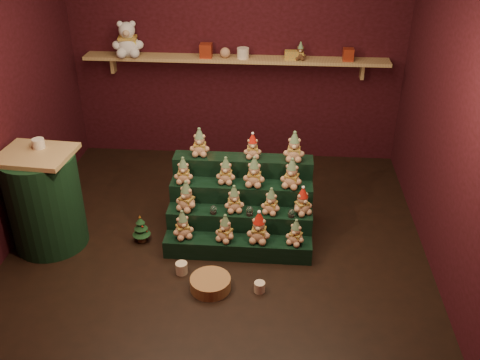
# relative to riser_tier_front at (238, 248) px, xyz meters

# --- Properties ---
(ground) EXTENTS (4.00, 4.00, 0.00)m
(ground) POSITION_rel_riser_tier_front_xyz_m (-0.20, 0.19, -0.09)
(ground) COLOR black
(ground) RESTS_ON ground
(back_wall) EXTENTS (4.00, 0.10, 2.80)m
(back_wall) POSITION_rel_riser_tier_front_xyz_m (-0.20, 2.24, 1.31)
(back_wall) COLOR black
(back_wall) RESTS_ON ground
(front_wall) EXTENTS (4.00, 0.10, 2.80)m
(front_wall) POSITION_rel_riser_tier_front_xyz_m (-0.20, -1.86, 1.31)
(front_wall) COLOR black
(front_wall) RESTS_ON ground
(right_wall) EXTENTS (0.10, 4.00, 2.80)m
(right_wall) POSITION_rel_riser_tier_front_xyz_m (1.85, 0.19, 1.31)
(right_wall) COLOR black
(right_wall) RESTS_ON ground
(back_shelf) EXTENTS (3.60, 0.26, 0.24)m
(back_shelf) POSITION_rel_riser_tier_front_xyz_m (-0.20, 2.06, 1.20)
(back_shelf) COLOR tan
(back_shelf) RESTS_ON ground
(riser_tier_front) EXTENTS (1.40, 0.22, 0.18)m
(riser_tier_front) POSITION_rel_riser_tier_front_xyz_m (0.00, 0.00, 0.00)
(riser_tier_front) COLOR black
(riser_tier_front) RESTS_ON ground
(riser_tier_midfront) EXTENTS (1.40, 0.22, 0.36)m
(riser_tier_midfront) POSITION_rel_riser_tier_front_xyz_m (0.00, 0.22, 0.09)
(riser_tier_midfront) COLOR black
(riser_tier_midfront) RESTS_ON ground
(riser_tier_midback) EXTENTS (1.40, 0.22, 0.54)m
(riser_tier_midback) POSITION_rel_riser_tier_front_xyz_m (0.00, 0.44, 0.18)
(riser_tier_midback) COLOR black
(riser_tier_midback) RESTS_ON ground
(riser_tier_back) EXTENTS (1.40, 0.22, 0.72)m
(riser_tier_back) POSITION_rel_riser_tier_front_xyz_m (0.00, 0.66, 0.27)
(riser_tier_back) COLOR black
(riser_tier_back) RESTS_ON ground
(teddy_0) EXTENTS (0.26, 0.25, 0.28)m
(teddy_0) POSITION_rel_riser_tier_front_xyz_m (-0.52, 0.01, 0.23)
(teddy_0) COLOR tan
(teddy_0) RESTS_ON riser_tier_front
(teddy_1) EXTENTS (0.25, 0.24, 0.27)m
(teddy_1) POSITION_rel_riser_tier_front_xyz_m (-0.11, -0.01, 0.22)
(teddy_1) COLOR tan
(teddy_1) RESTS_ON riser_tier_front
(teddy_2) EXTENTS (0.24, 0.22, 0.31)m
(teddy_2) POSITION_rel_riser_tier_front_xyz_m (0.20, 0.00, 0.24)
(teddy_2) COLOR tan
(teddy_2) RESTS_ON riser_tier_front
(teddy_3) EXTENTS (0.23, 0.23, 0.25)m
(teddy_3) POSITION_rel_riser_tier_front_xyz_m (0.54, -0.01, 0.22)
(teddy_3) COLOR tan
(teddy_3) RESTS_ON riser_tier_front
(teddy_4) EXTENTS (0.27, 0.26, 0.30)m
(teddy_4) POSITION_rel_riser_tier_front_xyz_m (-0.51, 0.21, 0.42)
(teddy_4) COLOR tan
(teddy_4) RESTS_ON riser_tier_midfront
(teddy_5) EXTENTS (0.22, 0.21, 0.27)m
(teddy_5) POSITION_rel_riser_tier_front_xyz_m (-0.05, 0.23, 0.40)
(teddy_5) COLOR tan
(teddy_5) RESTS_ON riser_tier_midfront
(teddy_6) EXTENTS (0.23, 0.21, 0.26)m
(teddy_6) POSITION_rel_riser_tier_front_xyz_m (0.30, 0.22, 0.40)
(teddy_6) COLOR tan
(teddy_6) RESTS_ON riser_tier_midfront
(teddy_7) EXTENTS (0.26, 0.25, 0.27)m
(teddy_7) POSITION_rel_riser_tier_front_xyz_m (0.60, 0.23, 0.41)
(teddy_7) COLOR tan
(teddy_7) RESTS_ON riser_tier_midfront
(teddy_8) EXTENTS (0.20, 0.18, 0.26)m
(teddy_8) POSITION_rel_riser_tier_front_xyz_m (-0.57, 0.43, 0.58)
(teddy_8) COLOR tan
(teddy_8) RESTS_ON riser_tier_midback
(teddy_9) EXTENTS (0.20, 0.18, 0.27)m
(teddy_9) POSITION_rel_riser_tier_front_xyz_m (-0.15, 0.45, 0.58)
(teddy_9) COLOR tan
(teddy_9) RESTS_ON riser_tier_midback
(teddy_10) EXTENTS (0.23, 0.21, 0.30)m
(teddy_10) POSITION_rel_riser_tier_front_xyz_m (0.13, 0.42, 0.60)
(teddy_10) COLOR tan
(teddy_10) RESTS_ON riser_tier_midback
(teddy_11) EXTENTS (0.26, 0.24, 0.29)m
(teddy_11) POSITION_rel_riser_tier_front_xyz_m (0.49, 0.42, 0.60)
(teddy_11) COLOR tan
(teddy_11) RESTS_ON riser_tier_midback
(teddy_12) EXTENTS (0.20, 0.18, 0.28)m
(teddy_12) POSITION_rel_riser_tier_front_xyz_m (-0.44, 0.68, 0.77)
(teddy_12) COLOR tan
(teddy_12) RESTS_ON riser_tier_back
(teddy_13) EXTENTS (0.19, 0.18, 0.25)m
(teddy_13) POSITION_rel_riser_tier_front_xyz_m (0.09, 0.67, 0.75)
(teddy_13) COLOR tan
(teddy_13) RESTS_ON riser_tier_back
(teddy_14) EXTENTS (0.21, 0.19, 0.29)m
(teddy_14) POSITION_rel_riser_tier_front_xyz_m (0.50, 0.64, 0.78)
(teddy_14) COLOR tan
(teddy_14) RESTS_ON riser_tier_back
(snow_globe_a) EXTENTS (0.06, 0.06, 0.08)m
(snow_globe_a) POSITION_rel_riser_tier_front_xyz_m (-0.25, 0.16, 0.31)
(snow_globe_a) COLOR black
(snow_globe_a) RESTS_ON riser_tier_midfront
(snow_globe_b) EXTENTS (0.07, 0.07, 0.09)m
(snow_globe_b) POSITION_rel_riser_tier_front_xyz_m (0.10, 0.16, 0.32)
(snow_globe_b) COLOR black
(snow_globe_b) RESTS_ON riser_tier_midfront
(snow_globe_c) EXTENTS (0.06, 0.06, 0.08)m
(snow_globe_c) POSITION_rel_riser_tier_front_xyz_m (0.50, 0.16, 0.31)
(snow_globe_c) COLOR black
(snow_globe_c) RESTS_ON riser_tier_midfront
(side_table) EXTENTS (0.69, 0.69, 0.99)m
(side_table) POSITION_rel_riser_tier_front_xyz_m (-1.84, 0.06, 0.40)
(side_table) COLOR tan
(side_table) RESTS_ON ground
(table_ornament) EXTENTS (0.11, 0.11, 0.09)m
(table_ornament) POSITION_rel_riser_tier_front_xyz_m (-1.84, 0.16, 0.95)
(table_ornament) COLOR beige
(table_ornament) RESTS_ON side_table
(mini_christmas_tree) EXTENTS (0.18, 0.18, 0.30)m
(mini_christmas_tree) POSITION_rel_riser_tier_front_xyz_m (-0.97, 0.16, 0.06)
(mini_christmas_tree) COLOR #4B2E1A
(mini_christmas_tree) RESTS_ON ground
(mug_left) EXTENTS (0.11, 0.11, 0.11)m
(mug_left) POSITION_rel_riser_tier_front_xyz_m (-0.49, -0.30, -0.04)
(mug_left) COLOR beige
(mug_left) RESTS_ON ground
(mug_right) EXTENTS (0.10, 0.10, 0.10)m
(mug_right) POSITION_rel_riser_tier_front_xyz_m (0.23, -0.50, -0.04)
(mug_right) COLOR beige
(mug_right) RESTS_ON ground
(wicker_basket) EXTENTS (0.42, 0.42, 0.11)m
(wicker_basket) POSITION_rel_riser_tier_front_xyz_m (-0.20, -0.50, -0.03)
(wicker_basket) COLOR #A77143
(wicker_basket) RESTS_ON ground
(white_bear) EXTENTS (0.41, 0.38, 0.51)m
(white_bear) POSITION_rel_riser_tier_front_xyz_m (-1.46, 2.03, 1.49)
(white_bear) COLOR white
(white_bear) RESTS_ON back_shelf
(brown_bear) EXTENTS (0.15, 0.14, 0.20)m
(brown_bear) POSITION_rel_riser_tier_front_xyz_m (0.56, 2.03, 1.33)
(brown_bear) COLOR #51321B
(brown_bear) RESTS_ON back_shelf
(gift_tin_red_a) EXTENTS (0.14, 0.14, 0.16)m
(gift_tin_red_a) POSITION_rel_riser_tier_front_xyz_m (-0.54, 2.04, 1.31)
(gift_tin_red_a) COLOR #992E17
(gift_tin_red_a) RESTS_ON back_shelf
(gift_tin_cream) EXTENTS (0.14, 0.14, 0.12)m
(gift_tin_cream) POSITION_rel_riser_tier_front_xyz_m (-0.11, 2.04, 1.29)
(gift_tin_cream) COLOR beige
(gift_tin_cream) RESTS_ON back_shelf
(gift_tin_red_b) EXTENTS (0.12, 0.12, 0.14)m
(gift_tin_red_b) POSITION_rel_riser_tier_front_xyz_m (1.11, 2.04, 1.30)
(gift_tin_red_b) COLOR #992E17
(gift_tin_red_b) RESTS_ON back_shelf
(shelf_plush_ball) EXTENTS (0.12, 0.12, 0.12)m
(shelf_plush_ball) POSITION_rel_riser_tier_front_xyz_m (-0.31, 2.04, 1.29)
(shelf_plush_ball) COLOR tan
(shelf_plush_ball) RESTS_ON back_shelf
(scarf_gift_box) EXTENTS (0.16, 0.10, 0.10)m
(scarf_gift_box) POSITION_rel_riser_tier_front_xyz_m (0.46, 2.04, 1.28)
(scarf_gift_box) COLOR orange
(scarf_gift_box) RESTS_ON back_shelf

